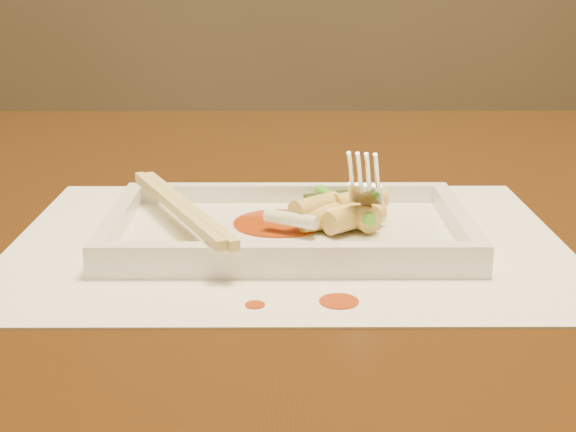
{
  "coord_description": "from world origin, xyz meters",
  "views": [
    {
      "loc": [
        0.09,
        -0.67,
        0.94
      ],
      "look_at": [
        0.09,
        -0.11,
        0.77
      ],
      "focal_mm": 50.0,
      "sensor_mm": 36.0,
      "label": 1
    }
  ],
  "objects_px": {
    "plate_base": "(288,234)",
    "fork": "(384,124)",
    "table": "(190,308)",
    "placemat": "(288,240)",
    "chopstick_a": "(175,206)"
  },
  "relations": [
    {
      "from": "table",
      "to": "plate_base",
      "type": "xyz_separation_m",
      "value": [
        0.09,
        -0.11,
        0.11
      ]
    },
    {
      "from": "placemat",
      "to": "chopstick_a",
      "type": "xyz_separation_m",
      "value": [
        -0.08,
        -0.0,
        0.03
      ]
    },
    {
      "from": "placemat",
      "to": "chopstick_a",
      "type": "distance_m",
      "value": 0.09
    },
    {
      "from": "placemat",
      "to": "fork",
      "type": "xyz_separation_m",
      "value": [
        0.07,
        0.02,
        0.08
      ]
    },
    {
      "from": "placemat",
      "to": "fork",
      "type": "distance_m",
      "value": 0.11
    },
    {
      "from": "table",
      "to": "fork",
      "type": "bearing_deg",
      "value": -30.1
    },
    {
      "from": "plate_base",
      "to": "fork",
      "type": "bearing_deg",
      "value": 14.42
    },
    {
      "from": "table",
      "to": "fork",
      "type": "distance_m",
      "value": 0.26
    },
    {
      "from": "chopstick_a",
      "to": "fork",
      "type": "distance_m",
      "value": 0.16
    },
    {
      "from": "table",
      "to": "plate_base",
      "type": "bearing_deg",
      "value": -51.23
    },
    {
      "from": "placemat",
      "to": "fork",
      "type": "bearing_deg",
      "value": 14.42
    },
    {
      "from": "table",
      "to": "plate_base",
      "type": "distance_m",
      "value": 0.18
    },
    {
      "from": "table",
      "to": "fork",
      "type": "xyz_separation_m",
      "value": [
        0.16,
        -0.09,
        0.18
      ]
    },
    {
      "from": "placemat",
      "to": "plate_base",
      "type": "xyz_separation_m",
      "value": [
        0.0,
        -0.0,
        0.0
      ]
    },
    {
      "from": "table",
      "to": "fork",
      "type": "height_order",
      "value": "fork"
    }
  ]
}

